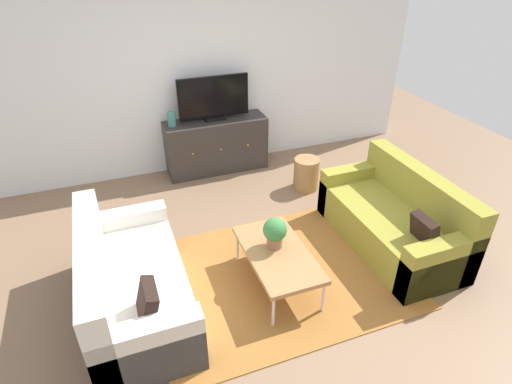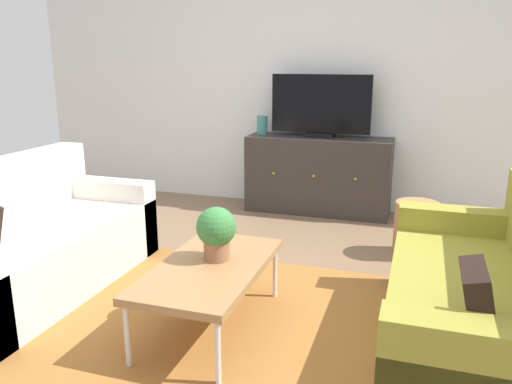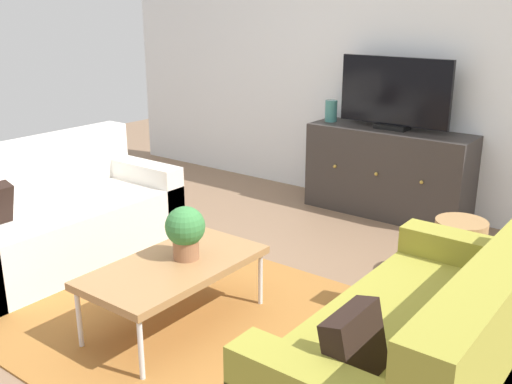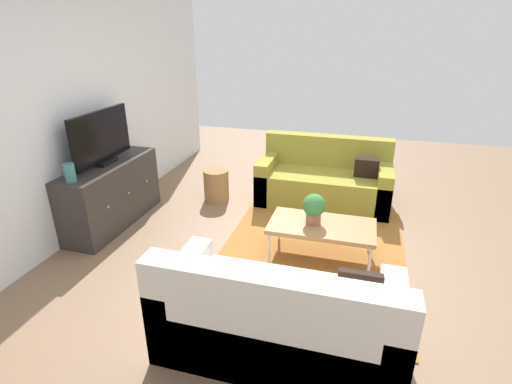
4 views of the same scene
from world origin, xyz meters
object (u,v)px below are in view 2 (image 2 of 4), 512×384
couch_right_side (491,310)px  flat_screen_tv (321,106)px  potted_plant (216,231)px  couch_left_side (28,247)px  coffee_table (210,270)px  glass_vase (262,125)px  tv_console (318,175)px  wicker_basket (416,229)px

couch_right_side → flat_screen_tv: (-1.36, 2.39, 0.78)m
couch_right_side → potted_plant: (-1.47, -0.04, 0.28)m
couch_left_side → coffee_table: 1.40m
potted_plant → coffee_table: bearing=-93.8°
glass_vase → couch_left_side: bearing=-111.0°
potted_plant → tv_console: bearing=87.3°
wicker_basket → coffee_table: bearing=-125.0°
coffee_table → flat_screen_tv: size_ratio=1.08×
glass_vase → wicker_basket: 1.94m
coffee_table → potted_plant: (0.01, 0.09, 0.20)m
tv_console → wicker_basket: 1.37m
couch_left_side → coffee_table: couch_left_side is taller
potted_plant → glass_vase: 2.48m
couch_left_side → wicker_basket: size_ratio=3.96×
couch_left_side → wicker_basket: bearing=29.9°
coffee_table → flat_screen_tv: 2.63m
tv_console → wicker_basket: size_ratio=3.30×
wicker_basket → glass_vase: bearing=148.8°
flat_screen_tv → wicker_basket: bearing=-44.9°
couch_left_side → glass_vase: glass_vase is taller
couch_left_side → couch_right_side: same height
tv_console → wicker_basket: bearing=-44.3°
couch_left_side → potted_plant: bearing=-1.8°
tv_console → flat_screen_tv: (-0.00, 0.02, 0.69)m
couch_left_side → couch_right_side: bearing=0.0°
potted_plant → wicker_basket: size_ratio=0.72×
flat_screen_tv → tv_console: bearing=-90.0°
couch_right_side → potted_plant: size_ratio=5.51×
couch_left_side → tv_console: 2.81m
coffee_table → potted_plant: size_ratio=3.39×
couch_right_side → coffee_table: couch_right_side is taller
couch_left_side → potted_plant: size_ratio=5.51×
coffee_table → tv_console: size_ratio=0.74×
couch_right_side → flat_screen_tv: size_ratio=1.75×
potted_plant → couch_left_side: bearing=178.2°
coffee_table → potted_plant: 0.22m
coffee_table → tv_console: (0.12, 2.51, 0.02)m
glass_vase → wicker_basket: glass_vase is taller
potted_plant → glass_vase: (-0.48, 2.42, 0.29)m
couch_right_side → tv_console: 2.74m
tv_console → flat_screen_tv: 0.69m
couch_right_side → tv_console: size_ratio=1.20×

